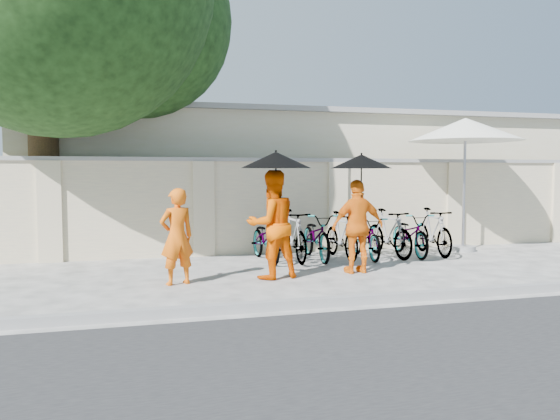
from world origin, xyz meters
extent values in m
plane|color=silver|center=(0.00, 0.00, 0.00)|extent=(80.00, 80.00, 0.00)
cube|color=gray|center=(0.00, -1.70, 0.06)|extent=(40.00, 0.16, 0.12)
cube|color=beige|center=(1.00, 3.20, 1.00)|extent=(20.00, 0.30, 2.00)
cube|color=beige|center=(2.00, 7.00, 1.60)|extent=(14.00, 6.00, 3.20)
cylinder|color=brown|center=(-4.20, 3.90, 2.20)|extent=(0.60, 0.60, 4.40)
sphere|color=#254F1B|center=(-2.30, 3.60, 4.90)|extent=(4.00, 4.00, 4.00)
imported|color=#EC5E0B|center=(-1.78, 0.26, 0.76)|extent=(0.64, 0.52, 1.52)
imported|color=#E85400|center=(-0.21, 0.35, 0.90)|extent=(1.01, 0.86, 1.81)
cylinder|color=black|center=(-0.16, 0.27, 1.50)|extent=(0.02, 0.02, 0.95)
cone|color=black|center=(-0.16, 0.27, 1.97)|extent=(1.16, 1.16, 0.27)
imported|color=orange|center=(1.37, 0.43, 0.82)|extent=(0.98, 0.45, 1.64)
cylinder|color=black|center=(1.39, 0.35, 1.45)|extent=(0.02, 0.02, 1.03)
cone|color=black|center=(1.39, 0.35, 1.96)|extent=(1.05, 1.05, 0.24)
cylinder|color=gray|center=(4.73, 2.29, 0.06)|extent=(0.56, 0.56, 0.11)
cylinder|color=#9C9BA5|center=(4.73, 2.29, 1.33)|extent=(0.06, 0.06, 2.67)
cone|color=white|center=(4.73, 2.29, 2.72)|extent=(3.22, 3.22, 0.51)
imported|color=#9C9BA5|center=(0.12, 2.08, 0.45)|extent=(0.69, 1.75, 0.91)
imported|color=#9C9BA5|center=(0.64, 1.96, 0.51)|extent=(0.50, 1.72, 1.03)
imported|color=#9C9BA5|center=(1.16, 2.01, 0.48)|extent=(0.73, 1.84, 0.95)
imported|color=#9C9BA5|center=(1.67, 1.97, 0.48)|extent=(0.51, 1.62, 0.96)
imported|color=#9C9BA5|center=(2.19, 1.91, 0.43)|extent=(0.70, 1.68, 0.86)
imported|color=#9C9BA5|center=(2.71, 1.92, 0.50)|extent=(0.67, 1.72, 1.00)
imported|color=#9C9BA5|center=(3.23, 1.96, 0.46)|extent=(0.74, 1.78, 0.91)
imported|color=#9C9BA5|center=(3.75, 1.93, 0.50)|extent=(0.59, 1.70, 1.00)
camera|label=1|loc=(-2.45, -8.38, 1.78)|focal=35.00mm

